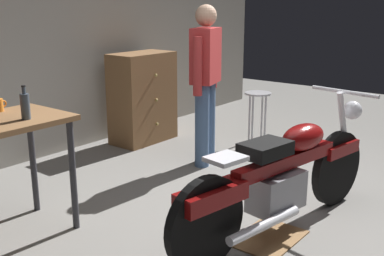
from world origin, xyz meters
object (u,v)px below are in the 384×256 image
shop_stool (258,104)px  wooden_dresser (143,98)px  motorcycle (283,175)px  person_standing (206,78)px  bottle (25,106)px

shop_stool → wooden_dresser: wooden_dresser is taller
motorcycle → shop_stool: motorcycle is taller
motorcycle → person_standing: person_standing is taller
shop_stool → bottle: bottle is taller
shop_stool → wooden_dresser: (-0.77, 1.18, 0.05)m
person_standing → motorcycle: bearing=39.8°
wooden_dresser → motorcycle: bearing=-113.6°
person_standing → bottle: bearing=-17.5°
wooden_dresser → bottle: (-2.30, -1.12, 0.45)m
motorcycle → person_standing: (0.89, 1.39, 0.48)m
shop_stool → wooden_dresser: size_ratio=0.58×
shop_stool → bottle: size_ratio=2.66×
wooden_dresser → person_standing: bearing=-100.5°
motorcycle → wooden_dresser: (1.10, 2.51, 0.10)m
motorcycle → bottle: bottle is taller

